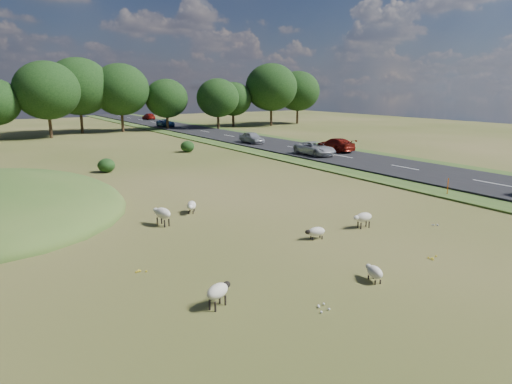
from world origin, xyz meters
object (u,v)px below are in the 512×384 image
Objects in this scene: car_5 at (149,116)px; marker_post at (448,187)px; car_1 at (335,145)px; sheep_4 at (191,206)px; sheep_5 at (218,291)px; car_3 at (166,123)px; sheep_3 at (316,232)px; car_6 at (315,148)px; sheep_1 at (162,213)px; sheep_0 at (363,217)px; car_0 at (252,137)px; sheep_2 at (374,272)px.

marker_post is at bearing 84.80° from car_5.
car_1 is at bearing 69.32° from marker_post.
car_1 is (23.64, 14.12, 0.53)m from sheep_4.
car_1 is at bearing 17.41° from sheep_5.
marker_post is at bearing -93.32° from car_3.
sheep_3 is 26.48m from car_6.
car_6 reaches higher than sheep_3.
sheep_5 is (-1.78, -9.72, -0.10)m from sheep_1.
sheep_0 is 63.89m from car_3.
car_1 reaches higher than sheep_5.
sheep_3 is 0.26× the size of car_0.
sheep_5 is at bearing -109.87° from car_3.
sheep_4 reaches higher than sheep_3.
car_5 reaches higher than sheep_4.
car_0 is at bearing 90.00° from car_6.
marker_post is at bearing -8.65° from sheep_5.
sheep_0 is at bearing -167.53° from marker_post.
car_0 is (13.53, 32.87, 0.39)m from sheep_0.
sheep_2 is at bearing 87.78° from sheep_3.
sheep_0 is 1.07× the size of sheep_3.
car_3 is at bearing 90.00° from car_0.
car_1 is (21.82, 26.57, 0.59)m from sheep_2.
marker_post is 0.24× the size of car_1.
sheep_3 is 8.07m from sheep_5.
car_6 is (23.93, 24.18, 0.37)m from sheep_5.
car_5 is (27.73, 86.06, 0.33)m from sheep_5.
car_6 is (-3.80, -1.12, -0.03)m from car_1.
car_0 is at bearing -71.47° from car_1.
marker_post is 80.40m from car_5.
car_1 is 60.76m from car_5.
sheep_2 is 0.88× the size of sheep_4.
sheep_5 reaches higher than sheep_4.
sheep_4 is at bearing 25.03° from sheep_2.
car_5 reaches higher than sheep_1.
car_1 is (27.73, 25.30, 0.40)m from sheep_5.
car_3 is at bearing -92.78° from sheep_3.
sheep_2 is 0.22× the size of car_1.
sheep_5 is at bearing 94.52° from sheep_2.
car_0 is 12.45m from car_6.
car_3 is at bearing 1.76° from sheep_2.
sheep_0 is at bearing 70.72° from sheep_4.
sheep_0 is at bearing -24.97° from sheep_2.
sheep_0 is 0.25× the size of car_3.
marker_post is 1.02× the size of sheep_5.
sheep_1 reaches higher than sheep_2.
car_3 is at bearing -169.50° from sheep_4.
sheep_0 is at bearing 78.11° from car_5.
sheep_5 is 0.26× the size of car_3.
car_6 is at bearing -119.08° from sheep_0.
car_1 is at bearing 16.35° from car_6.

